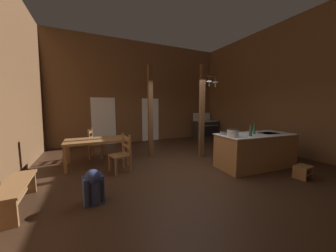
% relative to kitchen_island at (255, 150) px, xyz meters
% --- Properties ---
extents(ground_plane, '(8.64, 9.12, 0.10)m').
position_rel_kitchen_island_xyz_m(ground_plane, '(-1.75, 0.68, -0.51)').
color(ground_plane, '#382316').
extents(wall_back, '(8.64, 0.14, 4.63)m').
position_rel_kitchen_island_xyz_m(wall_back, '(-1.75, 4.91, 1.85)').
color(wall_back, brown).
rests_on(wall_back, ground_plane).
extents(wall_right, '(0.14, 9.12, 4.63)m').
position_rel_kitchen_island_xyz_m(wall_right, '(2.24, 0.68, 1.85)').
color(wall_right, brown).
rests_on(wall_right, ground_plane).
extents(glazed_door_back_left, '(1.00, 0.01, 2.05)m').
position_rel_kitchen_island_xyz_m(glazed_door_back_left, '(-3.52, 4.84, 0.57)').
color(glazed_door_back_left, white).
rests_on(glazed_door_back_left, ground_plane).
extents(glazed_panel_back_right, '(0.84, 0.01, 2.05)m').
position_rel_kitchen_island_xyz_m(glazed_panel_back_right, '(-1.36, 4.84, 0.57)').
color(glazed_panel_back_right, white).
rests_on(glazed_panel_back_right, ground_plane).
extents(kitchen_island, '(2.22, 1.11, 0.92)m').
position_rel_kitchen_island_xyz_m(kitchen_island, '(0.00, 0.00, 0.00)').
color(kitchen_island, olive).
rests_on(kitchen_island, ground_plane).
extents(stove_range, '(1.19, 0.88, 1.32)m').
position_rel_kitchen_island_xyz_m(stove_range, '(1.50, 4.20, 0.02)').
color(stove_range, '#282828').
rests_on(stove_range, ground_plane).
extents(support_post_with_pot_rack, '(0.66, 0.24, 2.98)m').
position_rel_kitchen_island_xyz_m(support_post_with_pot_rack, '(-0.77, 1.40, 1.12)').
color(support_post_with_pot_rack, brown).
rests_on(support_post_with_pot_rack, ground_plane).
extents(support_post_center, '(0.14, 0.14, 2.98)m').
position_rel_kitchen_island_xyz_m(support_post_center, '(-2.29, 2.14, 1.03)').
color(support_post_center, brown).
rests_on(support_post_center, ground_plane).
extents(step_stool, '(0.38, 0.30, 0.30)m').
position_rel_kitchen_island_xyz_m(step_stool, '(0.34, -1.03, -0.28)').
color(step_stool, brown).
rests_on(step_stool, ground_plane).
extents(dining_table, '(1.70, 0.90, 0.74)m').
position_rel_kitchen_island_xyz_m(dining_table, '(-3.93, 2.03, 0.19)').
color(dining_table, olive).
rests_on(dining_table, ground_plane).
extents(ladderback_chair_near_window, '(0.54, 0.54, 0.95)m').
position_rel_kitchen_island_xyz_m(ladderback_chair_near_window, '(-3.98, 2.81, -0.01)').
color(ladderback_chair_near_window, brown).
rests_on(ladderback_chair_near_window, ground_plane).
extents(ladderback_chair_by_post, '(0.54, 0.54, 0.95)m').
position_rel_kitchen_island_xyz_m(ladderback_chair_by_post, '(-3.41, 1.19, -0.01)').
color(ladderback_chair_by_post, brown).
rests_on(ladderback_chair_by_post, ground_plane).
extents(bench_along_left_wall, '(0.40, 1.24, 0.44)m').
position_rel_kitchen_island_xyz_m(bench_along_left_wall, '(-5.27, 0.21, -0.16)').
color(bench_along_left_wall, olive).
rests_on(bench_along_left_wall, ground_plane).
extents(backpack, '(0.35, 0.34, 0.60)m').
position_rel_kitchen_island_xyz_m(backpack, '(-4.13, -0.13, -0.14)').
color(backpack, navy).
rests_on(backpack, ground_plane).
extents(stockpot_on_counter, '(0.35, 0.28, 0.19)m').
position_rel_kitchen_island_xyz_m(stockpot_on_counter, '(-0.92, -0.07, 0.56)').
color(stockpot_on_counter, silver).
rests_on(stockpot_on_counter, kitchen_island).
extents(mixing_bowl_on_counter, '(0.23, 0.23, 0.08)m').
position_rel_kitchen_island_xyz_m(mixing_bowl_on_counter, '(-0.88, 0.25, 0.50)').
color(mixing_bowl_on_counter, slate).
rests_on(mixing_bowl_on_counter, kitchen_island).
extents(bottle_tall_on_counter, '(0.07, 0.07, 0.29)m').
position_rel_kitchen_island_xyz_m(bottle_tall_on_counter, '(-0.44, -0.19, 0.57)').
color(bottle_tall_on_counter, '#2D5638').
rests_on(bottle_tall_on_counter, kitchen_island).
extents(bottle_short_on_counter, '(0.06, 0.06, 0.29)m').
position_rel_kitchen_island_xyz_m(bottle_short_on_counter, '(-0.09, -0.01, 0.58)').
color(bottle_short_on_counter, '#2D5638').
rests_on(bottle_short_on_counter, kitchen_island).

